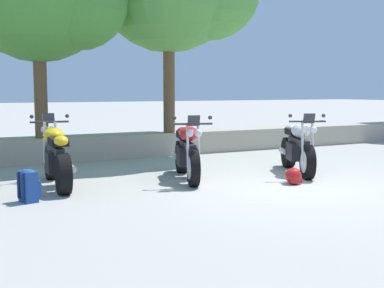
{
  "coord_description": "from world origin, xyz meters",
  "views": [
    {
      "loc": [
        -5.2,
        -6.52,
        1.58
      ],
      "look_at": [
        -1.11,
        1.2,
        0.65
      ],
      "focal_mm": 47.29,
      "sensor_mm": 36.0,
      "label": 1
    }
  ],
  "objects_px": {
    "motorcycle_yellow_near_left": "(56,157)",
    "motorcycle_red_centre": "(187,152)",
    "motorcycle_silver_far_right": "(298,148)",
    "rider_backpack": "(29,185)",
    "rider_helmet": "(294,176)"
  },
  "relations": [
    {
      "from": "rider_backpack",
      "to": "rider_helmet",
      "type": "xyz_separation_m",
      "value": [
        4.2,
        -0.7,
        -0.11
      ]
    },
    {
      "from": "motorcycle_yellow_near_left",
      "to": "motorcycle_red_centre",
      "type": "height_order",
      "value": "same"
    },
    {
      "from": "motorcycle_yellow_near_left",
      "to": "motorcycle_red_centre",
      "type": "distance_m",
      "value": 2.26
    },
    {
      "from": "motorcycle_silver_far_right",
      "to": "rider_helmet",
      "type": "height_order",
      "value": "motorcycle_silver_far_right"
    },
    {
      "from": "rider_backpack",
      "to": "motorcycle_red_centre",
      "type": "bearing_deg",
      "value": 11.53
    },
    {
      "from": "motorcycle_yellow_near_left",
      "to": "motorcycle_silver_far_right",
      "type": "relative_size",
      "value": 1.07
    },
    {
      "from": "motorcycle_silver_far_right",
      "to": "rider_backpack",
      "type": "height_order",
      "value": "motorcycle_silver_far_right"
    },
    {
      "from": "rider_backpack",
      "to": "rider_helmet",
      "type": "height_order",
      "value": "rider_backpack"
    },
    {
      "from": "motorcycle_yellow_near_left",
      "to": "motorcycle_red_centre",
      "type": "relative_size",
      "value": 1.03
    },
    {
      "from": "motorcycle_red_centre",
      "to": "motorcycle_silver_far_right",
      "type": "distance_m",
      "value": 2.22
    },
    {
      "from": "rider_helmet",
      "to": "rider_backpack",
      "type": "bearing_deg",
      "value": 170.55
    },
    {
      "from": "motorcycle_red_centre",
      "to": "motorcycle_silver_far_right",
      "type": "relative_size",
      "value": 1.03
    },
    {
      "from": "rider_helmet",
      "to": "motorcycle_yellow_near_left",
      "type": "bearing_deg",
      "value": 154.36
    },
    {
      "from": "motorcycle_red_centre",
      "to": "motorcycle_silver_far_right",
      "type": "xyz_separation_m",
      "value": [
        2.18,
        -0.39,
        0.0
      ]
    },
    {
      "from": "motorcycle_yellow_near_left",
      "to": "rider_backpack",
      "type": "relative_size",
      "value": 4.4
    }
  ]
}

